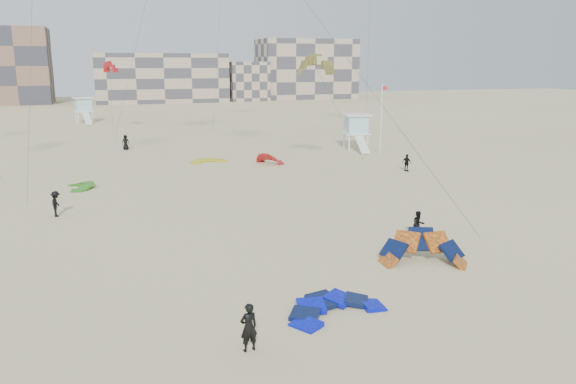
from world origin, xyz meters
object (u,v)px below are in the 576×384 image
object	(u,v)px
kite_ground_blue	(334,312)
kite_ground_orange	(423,263)
kitesurfer_main	(249,327)
lifeguard_tower_near	(356,132)

from	to	relation	value
kite_ground_blue	kite_ground_orange	distance (m)	7.59
kite_ground_orange	kite_ground_blue	bearing A→B (deg)	-127.17
kite_ground_orange	kitesurfer_main	world-z (taller)	kite_ground_orange
kitesurfer_main	lifeguard_tower_near	world-z (taller)	lifeguard_tower_near
kite_ground_orange	lifeguard_tower_near	size ratio (longest dim) A/B	0.74
lifeguard_tower_near	kitesurfer_main	bearing A→B (deg)	-110.73
kitesurfer_main	kite_ground_orange	bearing A→B (deg)	-161.86
kite_ground_blue	kite_ground_orange	xyz separation A→B (m)	(6.50, 3.92, 0.00)
kite_ground_blue	kite_ground_orange	world-z (taller)	kite_ground_orange
kite_ground_blue	kitesurfer_main	distance (m)	4.57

